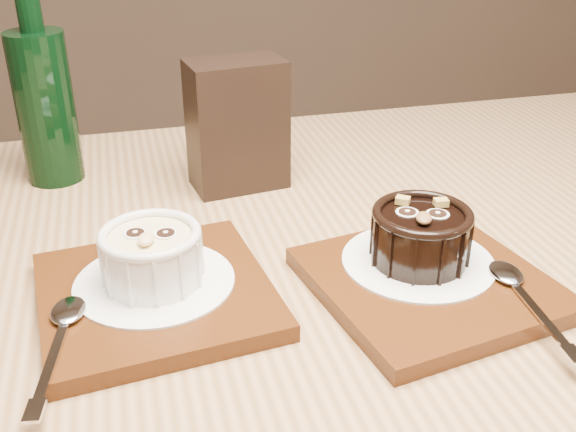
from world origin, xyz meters
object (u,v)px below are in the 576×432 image
at_px(tray_left, 156,295).
at_px(ramekin_dark, 421,233).
at_px(tray_right, 428,283).
at_px(condiment_stand, 237,125).
at_px(green_bottle, 45,102).
at_px(table, 267,359).
at_px(ramekin_white, 152,254).

height_order(tray_left, ramekin_dark, ramekin_dark).
xyz_separation_m(tray_right, ramekin_dark, (-0.00, 0.02, 0.04)).
bearing_deg(tray_right, ramekin_dark, 90.57).
bearing_deg(condiment_stand, green_bottle, 160.66).
bearing_deg(ramekin_dark, tray_right, -67.74).
height_order(table, ramekin_white, ramekin_white).
height_order(tray_left, green_bottle, green_bottle).
distance_m(table, ramekin_white, 0.16).
height_order(table, condiment_stand, condiment_stand).
height_order(tray_right, green_bottle, green_bottle).
xyz_separation_m(table, green_bottle, (-0.18, 0.26, 0.18)).
bearing_deg(ramekin_white, ramekin_dark, 9.39).
bearing_deg(green_bottle, ramekin_white, -71.75).
bearing_deg(ramekin_white, table, 21.62).
bearing_deg(condiment_stand, tray_right, -65.59).
xyz_separation_m(table, tray_left, (-0.09, -0.02, 0.10)).
distance_m(tray_left, ramekin_dark, 0.22).
bearing_deg(ramekin_dark, table, -173.14).
height_order(condiment_stand, green_bottle, green_bottle).
xyz_separation_m(ramekin_white, tray_right, (0.22, -0.05, -0.03)).
height_order(table, tray_right, tray_right).
bearing_deg(tray_left, table, 10.26).
xyz_separation_m(tray_left, condiment_stand, (0.11, 0.21, 0.06)).
relative_size(tray_right, ramekin_dark, 2.14).
bearing_deg(ramekin_dark, tray_left, -162.58).
bearing_deg(tray_right, condiment_stand, 114.41).
height_order(table, ramekin_dark, ramekin_dark).
bearing_deg(green_bottle, ramekin_dark, -43.62).
bearing_deg(ramekin_white, condiment_stand, 77.45).
bearing_deg(green_bottle, condiment_stand, -19.34).
distance_m(tray_left, tray_right, 0.22).
xyz_separation_m(ramekin_white, ramekin_dark, (0.22, -0.02, 0.00)).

